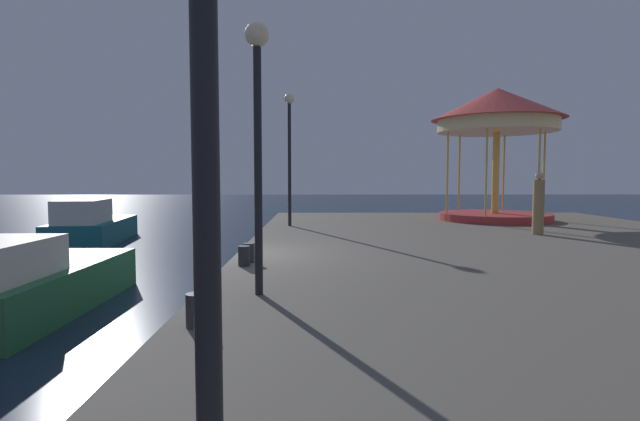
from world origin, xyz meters
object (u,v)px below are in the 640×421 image
(motorboat_teal, at_px, (91,226))
(person_far_corner, at_px, (538,205))
(bollard_center, at_px, (196,310))
(carousel, at_px, (497,122))
(lamp_post_far_end, at_px, (289,137))
(bollard_south, at_px, (244,256))
(lamp_post_mid_promenade, at_px, (258,109))
(motorboat_green, at_px, (33,284))
(bollard_north, at_px, (249,253))

(motorboat_teal, bearing_deg, person_far_corner, -14.85)
(bollard_center, height_order, person_far_corner, person_far_corner)
(carousel, relative_size, lamp_post_far_end, 1.13)
(motorboat_teal, distance_m, bollard_south, 11.95)
(bollard_south, bearing_deg, lamp_post_mid_promenade, -76.50)
(carousel, bearing_deg, bollard_south, -130.78)
(carousel, bearing_deg, lamp_post_far_end, -164.98)
(motorboat_green, xyz_separation_m, bollard_center, (3.85, -3.33, 0.42))
(bollard_center, height_order, bollard_north, same)
(motorboat_green, relative_size, person_far_corner, 2.54)
(motorboat_teal, xyz_separation_m, lamp_post_far_end, (7.86, -1.42, 3.37))
(lamp_post_mid_promenade, relative_size, lamp_post_far_end, 0.85)
(person_far_corner, bearing_deg, motorboat_green, -154.11)
(motorboat_teal, relative_size, lamp_post_mid_promenade, 1.35)
(motorboat_teal, distance_m, person_far_corner, 16.25)
(lamp_post_mid_promenade, distance_m, bollard_south, 3.57)
(motorboat_green, bearing_deg, motorboat_teal, 109.24)
(carousel, xyz_separation_m, lamp_post_mid_promenade, (-8.24, -12.61, -1.22))
(motorboat_teal, height_order, carousel, carousel)
(motorboat_green, distance_m, bollard_south, 3.92)
(motorboat_teal, xyz_separation_m, carousel, (16.17, 0.81, 4.16))
(motorboat_green, bearing_deg, lamp_post_far_end, 63.29)
(lamp_post_far_end, height_order, bollard_south, lamp_post_far_end)
(bollard_north, relative_size, person_far_corner, 0.21)
(motorboat_teal, xyz_separation_m, bollard_south, (7.35, -9.41, 0.36))
(motorboat_green, relative_size, lamp_post_far_end, 1.03)
(carousel, relative_size, lamp_post_mid_promenade, 1.33)
(bollard_south, height_order, person_far_corner, person_far_corner)
(motorboat_teal, bearing_deg, lamp_post_mid_promenade, -56.10)
(motorboat_teal, height_order, bollard_south, motorboat_teal)
(bollard_center, distance_m, bollard_south, 3.98)
(motorboat_teal, bearing_deg, bollard_north, -50.59)
(lamp_post_mid_promenade, distance_m, bollard_north, 3.84)
(carousel, bearing_deg, motorboat_green, -139.36)
(lamp_post_far_end, bearing_deg, carousel, 15.02)
(carousel, distance_m, lamp_post_mid_promenade, 15.11)
(bollard_north, bearing_deg, lamp_post_mid_promenade, -79.24)
(motorboat_green, bearing_deg, bollard_north, 15.19)
(lamp_post_far_end, bearing_deg, motorboat_green, -116.71)
(lamp_post_mid_promenade, relative_size, bollard_south, 10.10)
(motorboat_green, bearing_deg, carousel, 40.64)
(bollard_south, xyz_separation_m, person_far_corner, (8.32, 5.25, 0.71))
(motorboat_teal, height_order, bollard_north, motorboat_teal)
(carousel, bearing_deg, bollard_north, -131.80)
(motorboat_green, xyz_separation_m, motorboat_teal, (-3.51, 10.06, 0.06))
(lamp_post_mid_promenade, bearing_deg, lamp_post_far_end, 90.40)
(bollard_center, relative_size, bollard_north, 1.00)
(motorboat_green, distance_m, bollard_north, 4.05)
(bollard_north, relative_size, bollard_south, 1.00)
(lamp_post_far_end, xyz_separation_m, person_far_corner, (7.82, -2.73, -2.30))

